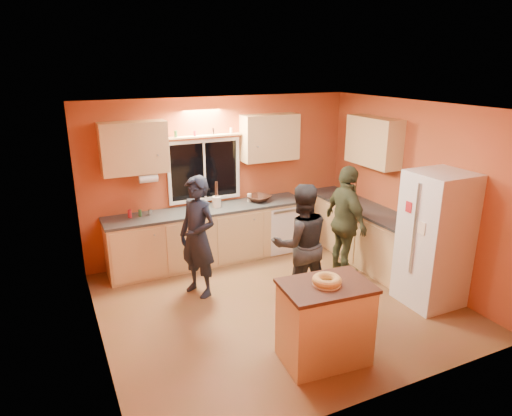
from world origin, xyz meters
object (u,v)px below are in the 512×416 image
person_left (198,237)px  person_center (301,244)px  island (325,322)px  person_right (346,222)px  refrigerator (435,239)px

person_left → person_center: size_ratio=1.03×
island → person_right: 2.20m
person_left → refrigerator: bearing=34.5°
person_right → person_center: bearing=115.3°
person_right → refrigerator: bearing=-149.7°
refrigerator → island: 2.09m
island → person_left: bearing=115.3°
refrigerator → person_center: size_ratio=1.10×
refrigerator → person_center: bearing=153.3°
island → person_center: size_ratio=0.60×
person_left → person_center: 1.40m
person_left → person_center: (1.17, -0.75, -0.02)m
refrigerator → island: bearing=-166.8°
refrigerator → person_left: refrigerator is taller
person_center → person_right: person_right is taller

